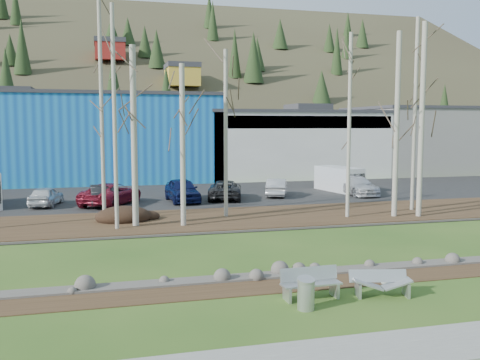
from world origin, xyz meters
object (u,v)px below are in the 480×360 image
object	(u,v)px
bench_damaged	(381,283)
car_0	(46,196)
car_5	(225,190)
van_white	(340,179)
bench_intact	(310,283)
car_1	(102,195)
litter_bin	(306,295)
seagull	(386,282)
car_2	(111,194)
car_6	(357,185)
car_3	(182,190)
car_4	(277,187)

from	to	relation	value
bench_damaged	car_0	xyz separation A→B (m)	(-11.90, 21.54, 0.37)
car_5	van_white	xyz separation A→B (m)	(9.81, 2.14, 0.28)
car_5	bench_intact	bearing A→B (deg)	98.72
bench_damaged	car_1	world-z (taller)	car_1
litter_bin	car_1	size ratio (longest dim) A/B	0.20
bench_damaged	car_0	distance (m)	24.61
seagull	car_1	xyz separation A→B (m)	(-9.08, 19.94, 0.68)
bench_damaged	car_2	world-z (taller)	car_2
car_5	car_6	size ratio (longest dim) A/B	1.02
bench_intact	bench_damaged	world-z (taller)	bench_intact
van_white	car_2	bearing A→B (deg)	178.87
car_0	car_1	xyz separation A→B (m)	(3.50, -0.73, 0.06)
car_3	car_4	distance (m)	7.21
car_1	car_5	world-z (taller)	car_1
litter_bin	car_5	size ratio (longest dim) A/B	0.18
car_6	car_2	bearing A→B (deg)	-176.84
bench_intact	van_white	distance (m)	26.38
seagull	car_4	world-z (taller)	car_4
litter_bin	car_6	size ratio (longest dim) A/B	0.18
car_1	van_white	xyz separation A→B (m)	(18.22, 3.02, 0.25)
car_2	car_3	xyz separation A→B (m)	(4.72, 0.32, 0.06)
car_0	car_2	world-z (taller)	car_2
car_1	car_5	size ratio (longest dim) A/B	0.88
car_0	seagull	bearing A→B (deg)	132.50
car_3	car_6	bearing A→B (deg)	-2.21
car_2	van_white	world-z (taller)	van_white
car_2	car_3	bearing A→B (deg)	-146.91
car_6	van_white	bearing A→B (deg)	98.36
bench_intact	van_white	world-z (taller)	van_white
van_white	bench_intact	bearing A→B (deg)	-127.66
car_4	bench_intact	bearing A→B (deg)	95.57
bench_damaged	car_0	size ratio (longest dim) A/B	0.51
litter_bin	van_white	distance (m)	27.43
car_0	car_3	bearing A→B (deg)	-170.81
car_3	car_5	world-z (taller)	car_3
car_1	car_3	distance (m)	5.32
car_0	car_5	world-z (taller)	car_5
bench_intact	car_1	distance (m)	21.36
litter_bin	car_3	bearing A→B (deg)	90.94
litter_bin	van_white	xyz separation A→B (m)	(12.56, 24.38, 0.65)
car_5	van_white	distance (m)	10.05
bench_damaged	car_6	xyz separation A→B (m)	(10.11, 21.55, 0.42)
car_6	car_5	bearing A→B (deg)	-179.62
car_0	car_6	bearing A→B (deg)	-168.80
car_1	car_2	xyz separation A→B (m)	(0.59, 0.11, 0.02)
bench_damaged	van_white	distance (m)	25.77
car_1	car_3	xyz separation A→B (m)	(5.31, 0.43, 0.08)
car_6	seagull	bearing A→B (deg)	-113.36
litter_bin	car_1	distance (m)	22.10
van_white	car_6	bearing A→B (deg)	-93.27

